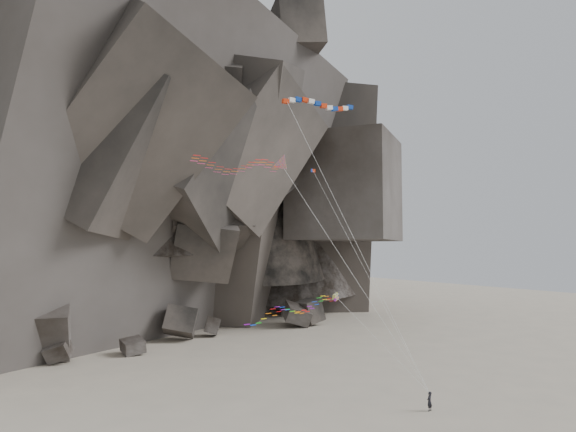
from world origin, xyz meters
TOP-DOWN VIEW (x-y plane):
  - ground at (0.00, 0.00)m, footprint 260.00×260.00m
  - headland at (0.00, 70.00)m, footprint 110.00×70.00m
  - boulder_field at (-21.29, 35.08)m, footprint 75.30×17.22m
  - kite_flyer at (3.42, -8.92)m, footprint 0.83×0.62m
  - delta_kite at (-12.87, 1.02)m, footprint 21.12×10.62m
  - banner_kite at (0.23, 3.49)m, footprint 8.79×14.03m
  - parafoil_kite at (-4.67, 2.88)m, footprint 14.57×12.46m
  - pennant_kite at (0.42, 1.06)m, footprint 4.15×13.00m

SIDE VIEW (x-z plane):
  - ground at x=0.00m, z-range 0.00..0.00m
  - kite_flyer at x=3.42m, z-range 0.00..2.16m
  - boulder_field at x=-21.29m, z-range -1.91..7.62m
  - parafoil_kite at x=-4.67m, z-range 4.93..13.86m
  - pennant_kite at x=0.42m, z-range 7.92..30.93m
  - delta_kite at x=-12.87m, z-range 12.11..35.92m
  - banner_kite at x=0.23m, z-range 16.41..47.43m
  - headland at x=0.00m, z-range 0.00..84.00m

